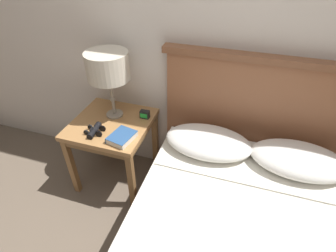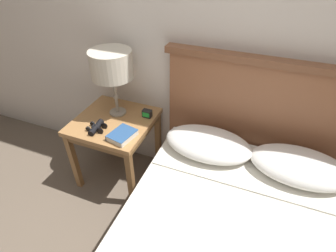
{
  "view_description": "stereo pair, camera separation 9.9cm",
  "coord_description": "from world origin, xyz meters",
  "px_view_note": "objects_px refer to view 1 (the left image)",
  "views": [
    {
      "loc": [
        0.3,
        -0.62,
        1.75
      ],
      "look_at": [
        -0.13,
        0.74,
        0.69
      ],
      "focal_mm": 28.0,
      "sensor_mm": 36.0,
      "label": 1
    },
    {
      "loc": [
        0.39,
        -0.59,
        1.75
      ],
      "look_at": [
        -0.13,
        0.74,
        0.69
      ],
      "focal_mm": 28.0,
      "sensor_mm": 36.0,
      "label": 2
    }
  ],
  "objects_px": {
    "nightstand": "(112,130)",
    "alarm_clock": "(145,114)",
    "book_on_nightstand": "(122,137)",
    "table_lamp": "(108,67)",
    "binoculars_pair": "(95,130)"
  },
  "relations": [
    {
      "from": "nightstand",
      "to": "alarm_clock",
      "type": "height_order",
      "value": "alarm_clock"
    },
    {
      "from": "book_on_nightstand",
      "to": "nightstand",
      "type": "bearing_deg",
      "value": 135.66
    },
    {
      "from": "table_lamp",
      "to": "nightstand",
      "type": "bearing_deg",
      "value": -80.78
    },
    {
      "from": "book_on_nightstand",
      "to": "alarm_clock",
      "type": "distance_m",
      "value": 0.3
    },
    {
      "from": "alarm_clock",
      "to": "book_on_nightstand",
      "type": "bearing_deg",
      "value": -100.3
    },
    {
      "from": "nightstand",
      "to": "book_on_nightstand",
      "type": "xyz_separation_m",
      "value": [
        0.17,
        -0.17,
        0.1
      ]
    },
    {
      "from": "table_lamp",
      "to": "binoculars_pair",
      "type": "xyz_separation_m",
      "value": [
        -0.03,
        -0.25,
        -0.38
      ]
    },
    {
      "from": "book_on_nightstand",
      "to": "binoculars_pair",
      "type": "bearing_deg",
      "value": 177.87
    },
    {
      "from": "binoculars_pair",
      "to": "alarm_clock",
      "type": "xyz_separation_m",
      "value": [
        0.27,
        0.29,
        0.01
      ]
    },
    {
      "from": "binoculars_pair",
      "to": "alarm_clock",
      "type": "bearing_deg",
      "value": 46.74
    },
    {
      "from": "book_on_nightstand",
      "to": "alarm_clock",
      "type": "bearing_deg",
      "value": 79.7
    },
    {
      "from": "book_on_nightstand",
      "to": "table_lamp",
      "type": "bearing_deg",
      "value": 125.75
    },
    {
      "from": "table_lamp",
      "to": "binoculars_pair",
      "type": "height_order",
      "value": "table_lamp"
    },
    {
      "from": "nightstand",
      "to": "binoculars_pair",
      "type": "bearing_deg",
      "value": -105.78
    },
    {
      "from": "nightstand",
      "to": "alarm_clock",
      "type": "xyz_separation_m",
      "value": [
        0.23,
        0.13,
        0.11
      ]
    }
  ]
}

